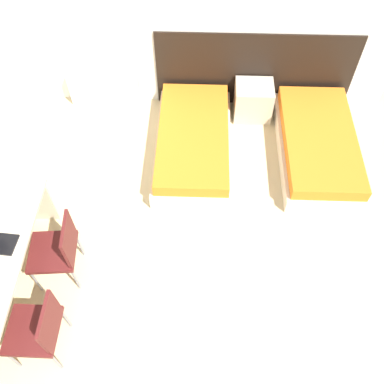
{
  "coord_description": "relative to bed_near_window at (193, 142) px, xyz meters",
  "views": [
    {
      "loc": [
        0.09,
        -0.18,
        4.25
      ],
      "look_at": [
        0.0,
        2.5,
        0.55
      ],
      "focal_mm": 40.0,
      "sensor_mm": 36.0,
      "label": 1
    }
  ],
  "objects": [
    {
      "name": "wall_back",
      "position": [
        0.02,
        1.0,
        1.17
      ],
      "size": [
        5.21,
        0.05,
        2.7
      ],
      "color": "silver",
      "rests_on": "ground_plane"
    },
    {
      "name": "headboard_panel",
      "position": [
        0.8,
        0.96,
        0.38
      ],
      "size": [
        2.65,
        0.03,
        1.12
      ],
      "color": "black",
      "rests_on": "ground_plane"
    },
    {
      "name": "bed_near_window",
      "position": [
        0.0,
        0.0,
        0.0
      ],
      "size": [
        0.96,
        1.86,
        0.37
      ],
      "color": "beige",
      "rests_on": "ground_plane"
    },
    {
      "name": "bed_near_door",
      "position": [
        1.59,
        0.0,
        0.0
      ],
      "size": [
        0.96,
        1.86,
        0.37
      ],
      "color": "beige",
      "rests_on": "ground_plane"
    },
    {
      "name": "nightstand",
      "position": [
        0.8,
        0.72,
        0.07
      ],
      "size": [
        0.51,
        0.42,
        0.5
      ],
      "color": "beige",
      "rests_on": "ground_plane"
    },
    {
      "name": "radiator",
      "position": [
        -1.28,
        0.88,
        0.08
      ],
      "size": [
        0.95,
        0.12,
        0.51
      ],
      "color": "silver",
      "rests_on": "ground_plane"
    },
    {
      "name": "chair_near_laptop",
      "position": [
        -1.28,
        -1.77,
        0.33
      ],
      "size": [
        0.49,
        0.49,
        0.89
      ],
      "rotation": [
        0.0,
        0.0,
        0.08
      ],
      "color": "#511919",
      "rests_on": "ground_plane"
    },
    {
      "name": "chair_near_notebook",
      "position": [
        -1.28,
        -2.56,
        0.33
      ],
      "size": [
        0.46,
        0.46,
        0.89
      ],
      "rotation": [
        0.0,
        0.0,
        -0.01
      ],
      "color": "#511919",
      "rests_on": "ground_plane"
    }
  ]
}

